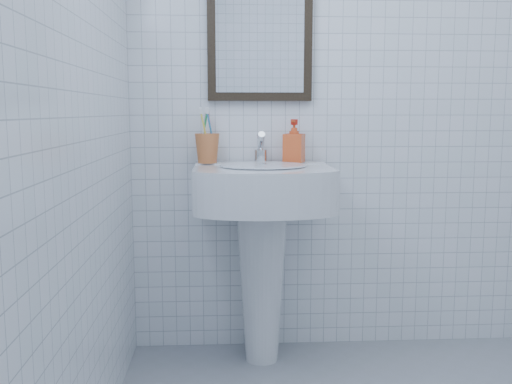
{
  "coord_description": "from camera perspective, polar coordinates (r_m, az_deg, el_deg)",
  "views": [
    {
      "loc": [
        -0.65,
        -1.6,
        1.19
      ],
      "look_at": [
        -0.51,
        0.86,
        0.84
      ],
      "focal_mm": 40.0,
      "sensor_mm": 36.0,
      "label": 1
    }
  ],
  "objects": [
    {
      "name": "wall_mirror",
      "position": [
        2.81,
        0.38,
        15.43
      ],
      "size": [
        0.5,
        0.04,
        0.62
      ],
      "color": "black",
      "rests_on": "wall_back"
    },
    {
      "name": "toothbrush_cup",
      "position": [
        2.71,
        -4.9,
        4.38
      ],
      "size": [
        0.12,
        0.12,
        0.14
      ],
      "primitive_type": null,
      "rotation": [
        0.0,
        0.0,
        -0.08
      ],
      "color": "#C36632",
      "rests_on": "washbasin"
    },
    {
      "name": "faucet",
      "position": [
        2.71,
        0.48,
        4.19
      ],
      "size": [
        0.06,
        0.13,
        0.15
      ],
      "color": "silver",
      "rests_on": "washbasin"
    },
    {
      "name": "washbasin",
      "position": [
        2.65,
        0.63,
        -3.88
      ],
      "size": [
        0.62,
        0.45,
        0.96
      ],
      "color": "silver",
      "rests_on": "ground"
    },
    {
      "name": "wall_left",
      "position": [
        1.66,
        -19.32,
        9.69
      ],
      "size": [
        0.02,
        2.4,
        2.5
      ],
      "primitive_type": "cube",
      "color": "white",
      "rests_on": "ground"
    },
    {
      "name": "wall_back",
      "position": [
        2.87,
        9.89,
        9.15
      ],
      "size": [
        2.2,
        0.02,
        2.5
      ],
      "primitive_type": "cube",
      "color": "white",
      "rests_on": "ground"
    },
    {
      "name": "soap_dispenser",
      "position": [
        2.72,
        3.82,
        5.08
      ],
      "size": [
        0.12,
        0.12,
        0.2
      ],
      "primitive_type": "imported",
      "rotation": [
        0.0,
        0.0,
        -0.35
      ],
      "color": "red",
      "rests_on": "washbasin"
    }
  ]
}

